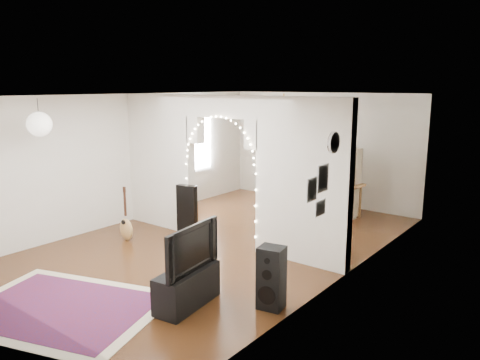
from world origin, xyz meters
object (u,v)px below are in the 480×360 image
Objects in this scene: acoustic_guitar at (126,221)px; bookcase at (326,180)px; media_console at (187,288)px; floor_speaker at (271,278)px; dining_chair_left at (284,209)px; dining_table at (333,186)px; dining_chair_right at (295,232)px.

acoustic_guitar is 0.57× the size of bookcase.
media_console is 5.34m from bookcase.
floor_speaker is 1.66× the size of dining_chair_left.
acoustic_guitar is at bearing 160.36° from floor_speaker.
dining_table is 1.21m from dining_chair_left.
bookcase reaches higher than media_console.
bookcase is 3.06× the size of dining_chair_left.
dining_table reaches higher than dining_chair_right.
bookcase is 2.67× the size of dining_chair_right.
bookcase reaches higher than acoustic_guitar.
acoustic_guitar is at bearing -114.02° from dining_chair_left.
bookcase is 2.53m from dining_chair_right.
media_console is 4.39m from dining_chair_left.
acoustic_guitar is 3.02m from media_console.
dining_chair_right is at bearing -74.17° from dining_table.
acoustic_guitar is 4.53m from dining_table.
dining_table is (-0.48, 5.12, 0.43)m from media_console.
acoustic_guitar is 3.15m from dining_chair_right.
acoustic_guitar reaches higher than dining_chair_right.
dining_table reaches higher than dining_chair_left.
dining_chair_right is at bearing -59.22° from bookcase.
dining_chair_left is (-2.09, 3.61, -0.19)m from floor_speaker.
dining_table is 2.53× the size of dining_chair_left.
dining_table is at bearing 51.71° from acoustic_guitar.
floor_speaker reaches higher than dining_chair_left.
bookcase reaches higher than dining_chair_right.
acoustic_guitar is 1.04× the size of floor_speaker.
media_console is 1.98× the size of dining_chair_left.
media_console is 0.65× the size of bookcase.
acoustic_guitar is at bearing -100.75° from bookcase.
acoustic_guitar reaches higher than media_console.
dining_chair_left is 0.87× the size of dining_chair_right.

